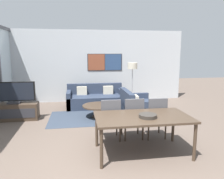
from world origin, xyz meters
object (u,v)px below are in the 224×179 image
at_px(tv_console, 15,112).
at_px(floor_lamp, 132,69).
at_px(coffee_table, 99,108).
at_px(television, 13,93).
at_px(dining_table, 143,119).
at_px(dining_chair_right, 156,116).
at_px(dining_chair_left, 110,118).
at_px(sofa_side, 137,108).
at_px(fruit_bowl, 148,116).
at_px(dining_chair_centre, 133,116).
at_px(sofa_main, 95,99).

distance_m(tv_console, floor_lamp, 4.08).
bearing_deg(coffee_table, television, 176.74).
height_order(dining_table, dining_chair_right, dining_chair_right).
distance_m(dining_table, dining_chair_left, 0.89).
xyz_separation_m(television, coffee_table, (2.45, -0.14, -0.52)).
distance_m(tv_console, television, 0.56).
bearing_deg(sofa_side, fruit_bowl, 168.95).
bearing_deg(coffee_table, floor_lamp, 42.95).
distance_m(coffee_table, dining_chair_right, 2.14).
height_order(dining_table, dining_chair_centre, dining_chair_centre).
xyz_separation_m(tv_console, dining_chair_left, (2.52, -1.93, 0.28)).
relative_size(tv_console, dining_chair_left, 1.39).
height_order(tv_console, dining_chair_right, dining_chair_right).
height_order(sofa_side, coffee_table, sofa_side).
bearing_deg(dining_chair_right, fruit_bowl, -119.83).
distance_m(sofa_main, dining_chair_right, 3.35).
bearing_deg(dining_chair_right, tv_console, 151.32).
xyz_separation_m(coffee_table, fruit_bowl, (0.66, -2.60, 0.50)).
xyz_separation_m(sofa_side, fruit_bowl, (-0.49, -2.53, 0.52)).
xyz_separation_m(television, floor_lamp, (3.78, 1.10, 0.54)).
height_order(television, fruit_bowl, television).
bearing_deg(dining_table, sofa_side, 76.97).
height_order(sofa_side, dining_chair_left, dining_chair_left).
distance_m(dining_chair_left, dining_chair_right, 1.04).
bearing_deg(sofa_main, dining_chair_right, -70.56).
xyz_separation_m(television, dining_table, (3.04, -2.64, -0.12)).
height_order(dining_chair_left, fruit_bowl, dining_chair_left).
relative_size(television, sofa_main, 0.60).
bearing_deg(sofa_main, television, -153.87).
relative_size(tv_console, dining_chair_right, 1.39).
relative_size(dining_chair_left, dining_chair_centre, 1.00).
height_order(dining_chair_centre, floor_lamp, floor_lamp).
bearing_deg(floor_lamp, television, -163.80).
height_order(dining_chair_right, floor_lamp, floor_lamp).
height_order(dining_table, dining_chair_left, dining_chair_left).
height_order(television, sofa_side, television).
relative_size(dining_chair_right, floor_lamp, 0.60).
bearing_deg(tv_console, dining_chair_centre, -32.19).
bearing_deg(fruit_bowl, television, 138.56).
distance_m(sofa_main, dining_table, 3.90).
distance_m(tv_console, dining_chair_centre, 3.60).
relative_size(sofa_main, sofa_side, 1.47).
xyz_separation_m(dining_chair_centre, floor_lamp, (0.74, 3.01, 0.81)).
height_order(sofa_main, dining_chair_centre, dining_chair_centre).
bearing_deg(dining_table, dining_chair_left, 126.52).
bearing_deg(dining_chair_left, floor_lamp, 67.41).
bearing_deg(fruit_bowl, floor_lamp, 80.07).
bearing_deg(television, sofa_side, -3.35).
distance_m(television, fruit_bowl, 4.14).
relative_size(television, floor_lamp, 0.77).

